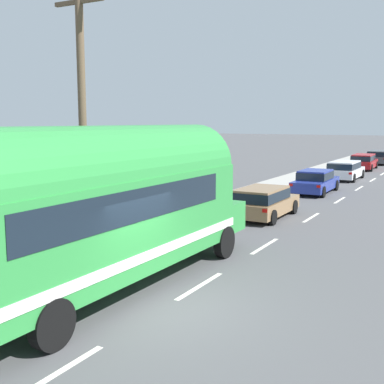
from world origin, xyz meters
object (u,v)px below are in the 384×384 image
utility_pole (82,115)px  painted_bus (96,203)px  car_fifth (378,156)px  car_second (315,181)px  car_fourth (364,161)px  car_lead (263,201)px  car_third (345,169)px

utility_pole → painted_bus: 4.23m
car_fifth → car_second: bearing=-90.4°
painted_bus → car_fourth: 36.25m
utility_pole → painted_bus: utility_pole is taller
car_lead → car_second: 8.78m
utility_pole → car_third: 25.45m
utility_pole → car_third: utility_pole is taller
car_second → car_fifth: same height
painted_bus → car_third: size_ratio=2.54×
car_fifth → car_third: bearing=-90.2°
painted_bus → car_second: (-0.08, 19.95, -1.56)m
car_lead → car_second: same height
painted_bus → car_fifth: size_ratio=2.55×
utility_pole → car_third: (2.62, 25.05, -3.63)m
car_lead → car_third: size_ratio=0.93×
painted_bus → car_fourth: bearing=90.3°
painted_bus → car_second: painted_bus is taller
painted_bus → car_fourth: painted_bus is taller
utility_pole → car_second: utility_pole is taller
car_second → car_third: same height
car_lead → car_third: (0.03, 16.44, 0.01)m
car_third → car_fifth: 15.13m
car_lead → car_third: bearing=89.9°
car_third → car_lead: bearing=-90.1°
car_second → car_fourth: 16.27m
painted_bus → car_second: 20.01m
utility_pole → car_fifth: 40.43m
car_second → car_third: size_ratio=1.03×
car_third → car_second: bearing=-90.7°
car_lead → car_third: 16.44m
car_third → car_fourth: (-0.21, 8.61, -0.00)m
utility_pole → car_fourth: size_ratio=1.79×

